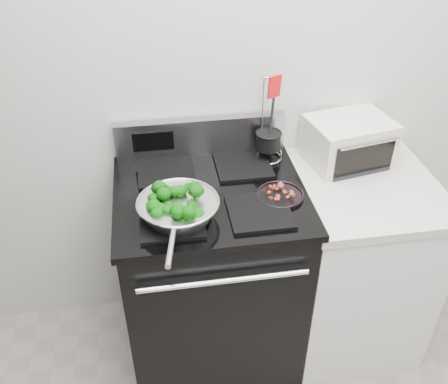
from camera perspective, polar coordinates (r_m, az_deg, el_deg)
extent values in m
cube|color=silver|center=(2.20, 4.99, 14.41)|extent=(4.00, 0.02, 2.70)
cube|color=black|center=(2.37, -1.40, -9.68)|extent=(0.76, 0.66, 0.92)
cube|color=black|center=(2.06, -1.59, -0.34)|extent=(0.79, 0.69, 0.03)
cube|color=#99999E|center=(2.26, -2.69, 6.33)|extent=(0.76, 0.05, 0.18)
cube|color=black|center=(1.90, -6.01, -3.26)|extent=(0.24, 0.24, 0.01)
cube|color=black|center=(1.94, 4.07, -2.27)|extent=(0.24, 0.24, 0.01)
cube|color=black|center=(2.17, -6.65, 2.32)|extent=(0.24, 0.24, 0.01)
cube|color=black|center=(2.21, 2.19, 3.09)|extent=(0.24, 0.24, 0.01)
cube|color=white|center=(2.53, 14.28, -7.98)|extent=(0.60, 0.66, 0.88)
cube|color=beige|center=(2.25, 15.97, 0.56)|extent=(0.62, 0.68, 0.04)
torus|color=silver|center=(1.87, -5.29, -1.13)|extent=(0.32, 0.32, 0.01)
cylinder|color=silver|center=(1.69, -6.08, -6.29)|extent=(0.05, 0.19, 0.02)
cylinder|color=black|center=(2.03, 6.43, -0.41)|extent=(0.19, 0.19, 0.01)
cylinder|color=black|center=(2.23, 5.08, 5.86)|extent=(0.11, 0.11, 0.08)
cylinder|color=black|center=(2.18, 5.21, 7.95)|extent=(0.02, 0.02, 0.24)
cube|color=red|center=(2.11, 5.46, 12.00)|extent=(0.06, 0.03, 0.10)
cube|color=silver|center=(2.32, 14.00, 5.68)|extent=(0.40, 0.33, 0.21)
cube|color=black|center=(2.22, 15.20, 3.68)|extent=(0.28, 0.06, 0.14)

